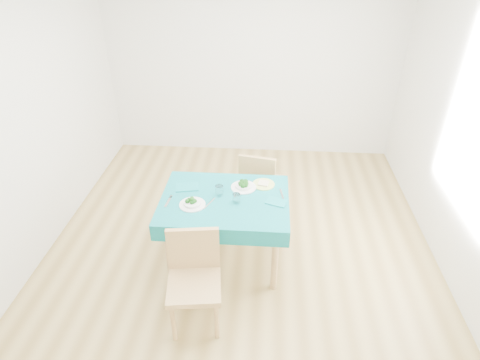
# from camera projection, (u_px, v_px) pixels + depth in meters

# --- Properties ---
(room_shell) EXTENTS (4.02, 4.52, 2.73)m
(room_shell) POSITION_uv_depth(u_px,v_px,m) (240.00, 132.00, 3.51)
(room_shell) COLOR olive
(room_shell) RESTS_ON ground
(table) EXTENTS (1.16, 0.89, 0.76)m
(table) POSITION_uv_depth(u_px,v_px,m) (225.00, 231.00, 3.88)
(table) COLOR #09656B
(table) RESTS_ON ground
(chair_near) EXTENTS (0.48, 0.52, 1.06)m
(chair_near) POSITION_uv_depth(u_px,v_px,m) (193.00, 276.00, 3.16)
(chair_near) COLOR tan
(chair_near) RESTS_ON ground
(chair_far) EXTENTS (0.47, 0.50, 0.99)m
(chair_far) POSITION_uv_depth(u_px,v_px,m) (260.00, 178.00, 4.49)
(chair_far) COLOR tan
(chair_far) RESTS_ON ground
(bowl_near) EXTENTS (0.24, 0.24, 0.07)m
(bowl_near) POSITION_uv_depth(u_px,v_px,m) (192.00, 202.00, 3.57)
(bowl_near) COLOR white
(bowl_near) RESTS_ON table
(bowl_far) EXTENTS (0.24, 0.24, 0.07)m
(bowl_far) POSITION_uv_depth(u_px,v_px,m) (244.00, 185.00, 3.81)
(bowl_far) COLOR white
(bowl_far) RESTS_ON table
(fork_near) EXTENTS (0.04, 0.17, 0.00)m
(fork_near) POSITION_uv_depth(u_px,v_px,m) (168.00, 202.00, 3.63)
(fork_near) COLOR silver
(fork_near) RESTS_ON table
(knife_near) EXTENTS (0.09, 0.19, 0.00)m
(knife_near) POSITION_uv_depth(u_px,v_px,m) (209.00, 204.00, 3.61)
(knife_near) COLOR silver
(knife_near) RESTS_ON table
(fork_far) EXTENTS (0.04, 0.19, 0.00)m
(fork_far) POSITION_uv_depth(u_px,v_px,m) (239.00, 191.00, 3.78)
(fork_far) COLOR silver
(fork_far) RESTS_ON table
(knife_far) EXTENTS (0.05, 0.22, 0.00)m
(knife_far) POSITION_uv_depth(u_px,v_px,m) (282.00, 196.00, 3.71)
(knife_far) COLOR silver
(knife_far) RESTS_ON table
(napkin_near) EXTENTS (0.24, 0.19, 0.01)m
(napkin_near) POSITION_uv_depth(u_px,v_px,m) (187.00, 187.00, 3.83)
(napkin_near) COLOR #0E7177
(napkin_near) RESTS_ON table
(napkin_far) EXTENTS (0.21, 0.18, 0.01)m
(napkin_far) POSITION_uv_depth(u_px,v_px,m) (277.00, 202.00, 3.62)
(napkin_far) COLOR #0E7177
(napkin_far) RESTS_ON table
(tumbler_center) EXTENTS (0.08, 0.08, 0.10)m
(tumbler_center) POSITION_uv_depth(u_px,v_px,m) (219.00, 190.00, 3.70)
(tumbler_center) COLOR white
(tumbler_center) RESTS_ON table
(tumbler_side) EXTENTS (0.07, 0.07, 0.09)m
(tumbler_side) POSITION_uv_depth(u_px,v_px,m) (236.00, 198.00, 3.60)
(tumbler_side) COLOR white
(tumbler_side) RESTS_ON table
(side_plate) EXTENTS (0.22, 0.22, 0.01)m
(side_plate) POSITION_uv_depth(u_px,v_px,m) (263.00, 184.00, 3.87)
(side_plate) COLOR #CFE16E
(side_plate) RESTS_ON table
(bread_slice) EXTENTS (0.11, 0.11, 0.01)m
(bread_slice) POSITION_uv_depth(u_px,v_px,m) (264.00, 183.00, 3.87)
(bread_slice) COLOR beige
(bread_slice) RESTS_ON side_plate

